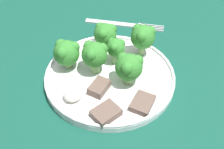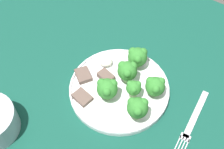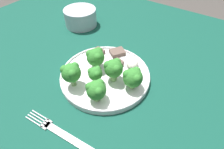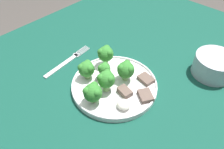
% 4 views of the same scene
% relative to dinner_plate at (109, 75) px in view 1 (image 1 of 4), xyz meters
% --- Properties ---
extents(table, '(1.07, 1.14, 0.76)m').
position_rel_dinner_plate_xyz_m(table, '(0.03, 0.11, -0.11)').
color(table, '#114738').
rests_on(table, ground_plane).
extents(dinner_plate, '(0.26, 0.26, 0.02)m').
position_rel_dinner_plate_xyz_m(dinner_plate, '(0.00, 0.00, 0.00)').
color(dinner_plate, white).
rests_on(dinner_plate, table).
extents(fork, '(0.04, 0.20, 0.00)m').
position_rel_dinner_plate_xyz_m(fork, '(-0.20, -0.02, -0.01)').
color(fork, silver).
rests_on(fork, table).
extents(broccoli_floret_near_rim_left, '(0.05, 0.05, 0.06)m').
position_rel_dinner_plate_xyz_m(broccoli_floret_near_rim_left, '(0.01, 0.04, 0.04)').
color(broccoli_floret_near_rim_left, '#7FA866').
rests_on(broccoli_floret_near_rim_left, dinner_plate).
extents(broccoli_floret_center_left, '(0.05, 0.05, 0.07)m').
position_rel_dinner_plate_xyz_m(broccoli_floret_center_left, '(-0.00, -0.03, 0.05)').
color(broccoli_floret_center_left, '#7FA866').
rests_on(broccoli_floret_center_left, dinner_plate).
extents(broccoli_floret_back_left, '(0.05, 0.05, 0.06)m').
position_rel_dinner_plate_xyz_m(broccoli_floret_back_left, '(-0.08, -0.03, 0.04)').
color(broccoli_floret_back_left, '#7FA866').
rests_on(broccoli_floret_back_left, dinner_plate).
extents(broccoli_floret_front_left, '(0.05, 0.05, 0.07)m').
position_rel_dinner_plate_xyz_m(broccoli_floret_front_left, '(-0.08, 0.05, 0.05)').
color(broccoli_floret_front_left, '#7FA866').
rests_on(broccoli_floret_front_left, dinner_plate).
extents(broccoli_floret_center_back, '(0.05, 0.05, 0.06)m').
position_rel_dinner_plate_xyz_m(broccoli_floret_center_back, '(0.00, -0.09, 0.04)').
color(broccoli_floret_center_back, '#7FA866').
rests_on(broccoli_floret_center_back, dinner_plate).
extents(broccoli_floret_mid_cluster, '(0.04, 0.04, 0.06)m').
position_rel_dinner_plate_xyz_m(broccoli_floret_mid_cluster, '(-0.04, 0.00, 0.04)').
color(broccoli_floret_mid_cluster, '#7FA866').
rests_on(broccoli_floret_mid_cluster, dinner_plate).
extents(meat_slice_front_slice, '(0.05, 0.04, 0.01)m').
position_rel_dinner_plate_xyz_m(meat_slice_front_slice, '(0.06, 0.08, 0.01)').
color(meat_slice_front_slice, brown).
rests_on(meat_slice_front_slice, dinner_plate).
extents(meat_slice_middle_slice, '(0.06, 0.05, 0.01)m').
position_rel_dinner_plate_xyz_m(meat_slice_middle_slice, '(0.10, 0.02, 0.01)').
color(meat_slice_middle_slice, brown).
rests_on(meat_slice_middle_slice, dinner_plate).
extents(meat_slice_rear_slice, '(0.05, 0.04, 0.02)m').
position_rel_dinner_plate_xyz_m(meat_slice_rear_slice, '(0.05, -0.01, 0.01)').
color(meat_slice_rear_slice, brown).
rests_on(meat_slice_rear_slice, dinner_plate).
extents(sauce_dollop, '(0.04, 0.03, 0.02)m').
position_rel_dinner_plate_xyz_m(sauce_dollop, '(0.07, -0.05, 0.01)').
color(sauce_dollop, silver).
rests_on(sauce_dollop, dinner_plate).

